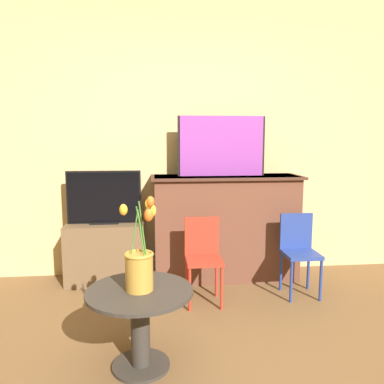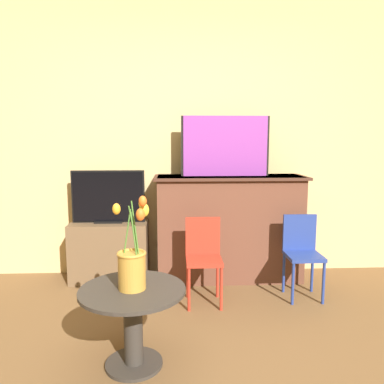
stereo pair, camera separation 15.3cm
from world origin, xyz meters
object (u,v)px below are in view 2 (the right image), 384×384
object	(u,v)px
chair_blue	(302,250)
vase_tulips	(133,262)
chair_red	(203,254)
tv_monitor	(108,197)
painting	(225,146)

from	to	relation	value
chair_blue	vase_tulips	xyz separation A→B (m)	(-1.31, -0.94, 0.23)
chair_red	vase_tulips	xyz separation A→B (m)	(-0.47, -0.86, 0.23)
tv_monitor	vase_tulips	world-z (taller)	tv_monitor
chair_red	painting	bearing A→B (deg)	65.42
painting	chair_red	bearing A→B (deg)	-114.58
chair_red	chair_blue	world-z (taller)	same
chair_red	tv_monitor	bearing A→B (deg)	147.82
painting	tv_monitor	bearing A→B (deg)	179.58
tv_monitor	vase_tulips	distance (m)	1.45
painting	vase_tulips	world-z (taller)	painting
chair_red	chair_blue	size ratio (longest dim) A/B	1.00
chair_blue	chair_red	bearing A→B (deg)	-174.93
painting	chair_red	distance (m)	1.04
vase_tulips	chair_blue	bearing A→B (deg)	35.57
chair_blue	vase_tulips	bearing A→B (deg)	-144.43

